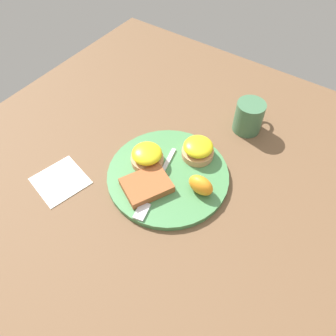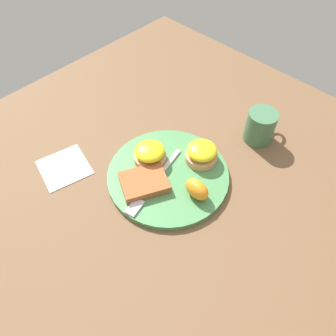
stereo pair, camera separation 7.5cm
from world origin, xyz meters
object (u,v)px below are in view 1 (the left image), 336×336
sandwich_benedict_left (198,149)px  cup (249,116)px  sandwich_benedict_right (148,155)px  hashbrown_patty (147,185)px  fork (155,186)px  orange_wedge (202,184)px

sandwich_benedict_left → cup: bearing=-17.2°
sandwich_benedict_right → hashbrown_patty: (-0.07, -0.04, -0.01)m
fork → cup: (0.30, -0.08, 0.03)m
sandwich_benedict_left → cup: cup is taller
cup → sandwich_benedict_right: bearing=151.0°
hashbrown_patty → orange_wedge: bearing=-57.3°
sandwich_benedict_right → orange_wedge: (0.00, -0.15, -0.00)m
sandwich_benedict_left → orange_wedge: size_ratio=1.29×
sandwich_benedict_left → hashbrown_patty: size_ratio=0.76×
hashbrown_patty → orange_wedge: (0.07, -0.10, 0.01)m
fork → cup: bearing=-14.9°
sandwich_benedict_left → orange_wedge: bearing=-143.6°
sandwich_benedict_right → orange_wedge: size_ratio=1.29×
sandwich_benedict_left → hashbrown_patty: bearing=163.8°
cup → hashbrown_patty: bearing=163.3°
hashbrown_patty → cup: 0.33m
hashbrown_patty → fork: bearing=-49.0°
sandwich_benedict_right → hashbrown_patty: size_ratio=0.76×
fork → sandwich_benedict_left: bearing=-12.2°
orange_wedge → sandwich_benedict_right: bearing=90.4°
orange_wedge → fork: orange_wedge is taller
sandwich_benedict_right → fork: 0.08m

